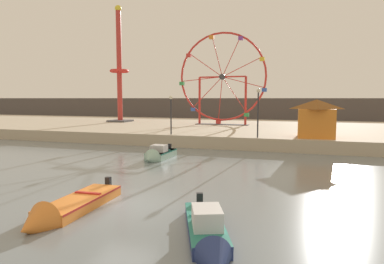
{
  "coord_description": "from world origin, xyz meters",
  "views": [
    {
      "loc": [
        7.21,
        -12.46,
        4.4
      ],
      "look_at": [
        -0.08,
        9.56,
        2.14
      ],
      "focal_mm": 32.53,
      "sensor_mm": 36.0,
      "label": 1
    }
  ],
  "objects": [
    {
      "name": "drop_tower_red_tower",
      "position": [
        -17.88,
        30.99,
        7.98
      ],
      "size": [
        2.8,
        2.8,
        16.05
      ],
      "color": "#BC332D",
      "rests_on": "quay_promenade"
    },
    {
      "name": "quay_promenade",
      "position": [
        0.0,
        29.23,
        0.55
      ],
      "size": [
        110.0,
        25.76,
        1.09
      ],
      "primitive_type": "cube",
      "color": "#B7A88E",
      "rests_on": "ground_plane"
    },
    {
      "name": "distant_town_skyline",
      "position": [
        0.0,
        51.88,
        2.2
      ],
      "size": [
        140.0,
        3.0,
        4.4
      ],
      "primitive_type": "cube",
      "color": "#564C47",
      "rests_on": "ground_plane"
    },
    {
      "name": "promenade_lamp_far",
      "position": [
        -4.59,
        17.08,
        3.43
      ],
      "size": [
        0.32,
        0.32,
        3.53
      ],
      "color": "#2D2D33",
      "rests_on": "quay_promenade"
    },
    {
      "name": "motorboat_navy_blue",
      "position": [
        4.47,
        -2.63,
        0.29
      ],
      "size": [
        2.97,
        5.3,
        1.33
      ],
      "rotation": [
        0.0,
        0.0,
        5.09
      ],
      "color": "navy",
      "rests_on": "ground_plane"
    },
    {
      "name": "motorboat_seafoam",
      "position": [
        -2.94,
        10.32,
        0.34
      ],
      "size": [
        1.33,
        4.12,
        1.38
      ],
      "rotation": [
        0.0,
        0.0,
        4.71
      ],
      "color": "#93BCAD",
      "rests_on": "ground_plane"
    },
    {
      "name": "promenade_lamp_near",
      "position": [
        3.32,
        16.82,
        3.75
      ],
      "size": [
        0.32,
        0.32,
        4.1
      ],
      "color": "#2D2D33",
      "rests_on": "quay_promenade"
    },
    {
      "name": "carnival_booth_orange_canopy",
      "position": [
        7.96,
        18.59,
        2.76
      ],
      "size": [
        3.3,
        3.13,
        3.21
      ],
      "rotation": [
        0.0,
        0.0,
        0.04
      ],
      "color": "orange",
      "rests_on": "quay_promenade"
    },
    {
      "name": "motorboat_orange_hull",
      "position": [
        -1.33,
        -1.94,
        0.23
      ],
      "size": [
        1.59,
        5.63,
        1.31
      ],
      "rotation": [
        0.0,
        0.0,
        4.76
      ],
      "color": "orange",
      "rests_on": "ground_plane"
    },
    {
      "name": "ferris_wheel_red_frame",
      "position": [
        -2.89,
        30.02,
        6.83
      ],
      "size": [
        11.08,
        1.2,
        11.42
      ],
      "color": "red",
      "rests_on": "quay_promenade"
    },
    {
      "name": "ground_plane",
      "position": [
        0.0,
        0.0,
        0.0
      ],
      "size": [
        240.0,
        240.0,
        0.0
      ],
      "primitive_type": "plane",
      "color": "slate"
    }
  ]
}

